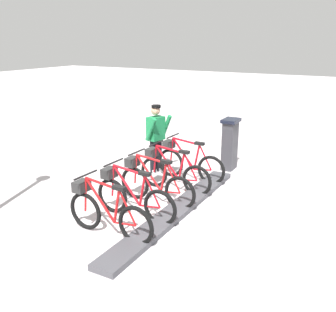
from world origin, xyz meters
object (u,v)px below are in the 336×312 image
bike_docked_2 (153,183)px  bike_docked_4 (106,212)px  worker_near_rack (156,136)px  bike_docked_3 (132,196)px  payment_kiosk (230,143)px  bike_docked_0 (187,162)px  bike_docked_1 (172,172)px

bike_docked_2 → bike_docked_4: (0.00, 1.52, 0.00)m
worker_near_rack → bike_docked_3: bearing=110.7°
payment_kiosk → bike_docked_0: (0.57, 1.20, -0.24)m
payment_kiosk → bike_docked_1: (0.57, 1.96, -0.24)m
bike_docked_1 → bike_docked_4: size_ratio=1.00×
bike_docked_3 → worker_near_rack: (0.90, -2.37, 0.48)m
bike_docked_0 → bike_docked_4: size_ratio=1.00×
payment_kiosk → bike_docked_3: 3.53m
bike_docked_2 → bike_docked_4: bearing=90.0°
payment_kiosk → bike_docked_1: bearing=73.7°
bike_docked_3 → bike_docked_4: size_ratio=1.00×
bike_docked_0 → bike_docked_1: 0.76m
bike_docked_3 → worker_near_rack: size_ratio=1.04×
worker_near_rack → bike_docked_4: bearing=106.0°
payment_kiosk → bike_docked_3: size_ratio=0.74×
bike_docked_0 → bike_docked_3: (0.00, 2.27, 0.00)m
bike_docked_2 → bike_docked_3: same height
payment_kiosk → bike_docked_2: (0.57, 2.71, -0.24)m
bike_docked_1 → bike_docked_4: (0.00, 2.27, 0.00)m
payment_kiosk → bike_docked_4: size_ratio=0.74×
payment_kiosk → bike_docked_4: 4.28m
payment_kiosk → bike_docked_4: (0.57, 4.23, -0.24)m
bike_docked_1 → bike_docked_4: bearing=90.0°
worker_near_rack → bike_docked_0: bearing=173.6°
bike_docked_1 → bike_docked_3: bearing=90.0°
payment_kiosk → bike_docked_4: bearing=82.3°
bike_docked_3 → bike_docked_4: same height
payment_kiosk → bike_docked_1: 2.05m
bike_docked_2 → payment_kiosk: bearing=-101.9°
bike_docked_0 → payment_kiosk: bearing=-115.5°
bike_docked_1 → bike_docked_3: (0.00, 1.52, 0.00)m
bike_docked_2 → bike_docked_3: 0.76m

